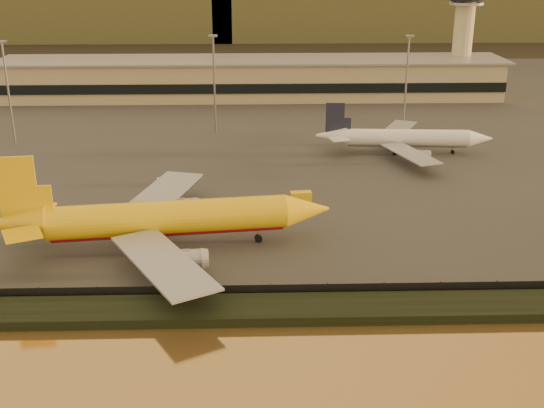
# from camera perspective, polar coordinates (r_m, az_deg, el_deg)

# --- Properties ---
(ground) EXTENTS (900.00, 900.00, 0.00)m
(ground) POSITION_cam_1_polar(r_m,az_deg,el_deg) (108.27, -1.42, -4.74)
(ground) COLOR black
(ground) RESTS_ON ground
(embankment) EXTENTS (320.00, 7.00, 1.40)m
(embankment) POSITION_cam_1_polar(r_m,az_deg,el_deg) (92.85, -1.35, -8.85)
(embankment) COLOR black
(embankment) RESTS_ON ground
(tarmac) EXTENTS (320.00, 220.00, 0.20)m
(tarmac) POSITION_cam_1_polar(r_m,az_deg,el_deg) (198.30, -1.61, 7.13)
(tarmac) COLOR #2D2D2D
(tarmac) RESTS_ON ground
(perimeter_fence) EXTENTS (300.00, 0.05, 2.20)m
(perimeter_fence) POSITION_cam_1_polar(r_m,az_deg,el_deg) (96.06, -1.37, -7.37)
(perimeter_fence) COLOR black
(perimeter_fence) RESTS_ON tarmac
(terminal_building) EXTENTS (202.00, 25.00, 12.60)m
(terminal_building) POSITION_cam_1_polar(r_m,az_deg,el_deg) (227.39, -5.38, 10.38)
(terminal_building) COLOR tan
(terminal_building) RESTS_ON tarmac
(control_tower) EXTENTS (11.20, 11.20, 35.50)m
(control_tower) POSITION_cam_1_polar(r_m,az_deg,el_deg) (240.64, 15.75, 14.00)
(control_tower) COLOR tan
(control_tower) RESTS_ON tarmac
(apron_light_masts) EXTENTS (152.20, 12.20, 25.40)m
(apron_light_masts) POSITION_cam_1_polar(r_m,az_deg,el_deg) (176.19, 3.33, 10.57)
(apron_light_masts) COLOR slate
(apron_light_masts) RESTS_ON tarmac
(dhl_cargo_jet) EXTENTS (55.55, 54.01, 16.59)m
(dhl_cargo_jet) POSITION_cam_1_polar(r_m,az_deg,el_deg) (111.77, -9.13, -1.29)
(dhl_cargo_jet) COLOR #E2B20B
(dhl_cargo_jet) RESTS_ON tarmac
(white_narrowbody_jet) EXTENTS (42.00, 40.89, 12.06)m
(white_narrowbody_jet) POSITION_cam_1_polar(r_m,az_deg,el_deg) (166.09, 10.97, 5.40)
(white_narrowbody_jet) COLOR white
(white_narrowbody_jet) RESTS_ON tarmac
(gse_vehicle_yellow) EXTENTS (4.22, 2.26, 1.82)m
(gse_vehicle_yellow) POSITION_cam_1_polar(r_m,az_deg,el_deg) (132.58, 2.44, 0.65)
(gse_vehicle_yellow) COLOR #E2B20B
(gse_vehicle_yellow) RESTS_ON tarmac
(gse_vehicle_white) EXTENTS (3.86, 2.87, 1.58)m
(gse_vehicle_white) POSITION_cam_1_polar(r_m,az_deg,el_deg) (143.11, -8.84, 1.89)
(gse_vehicle_white) COLOR white
(gse_vehicle_white) RESTS_ON tarmac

